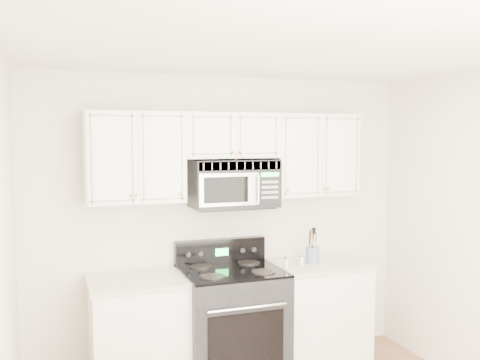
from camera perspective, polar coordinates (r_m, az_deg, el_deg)
name	(u,v)px	position (r m, az deg, el deg)	size (l,w,h in m)	color
room	(312,263)	(3.29, 7.72, -8.82)	(3.51, 3.51, 2.61)	#936E54
base_cabinet_left	(143,337)	(4.63, -10.35, -16.14)	(0.86, 0.65, 0.92)	silver
base_cabinet_right	(317,315)	(5.12, 8.18, -14.07)	(0.86, 0.65, 0.92)	silver
range	(232,321)	(4.75, -0.91, -14.80)	(0.84, 0.76, 1.14)	black
upper_cabinets	(229,152)	(4.67, -1.18, 3.04)	(2.44, 0.37, 0.75)	silver
microwave	(234,183)	(4.67, -0.67, -0.36)	(0.75, 0.42, 0.41)	black
utensil_crock	(312,254)	(4.93, 7.74, -7.82)	(0.12, 0.12, 0.32)	slate
shaker_salt	(287,262)	(4.74, 4.98, -8.73)	(0.04, 0.04, 0.10)	silver
shaker_pepper	(302,260)	(4.84, 6.60, -8.50)	(0.04, 0.04, 0.09)	silver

